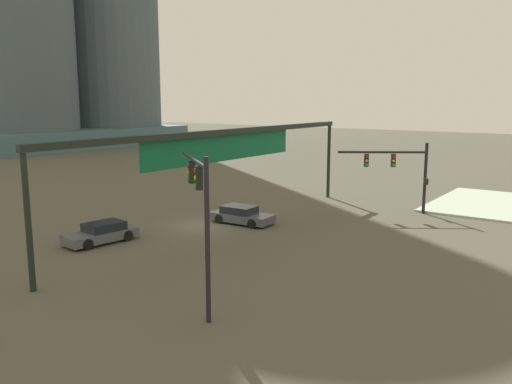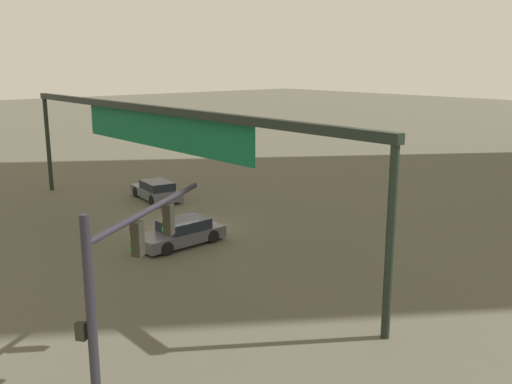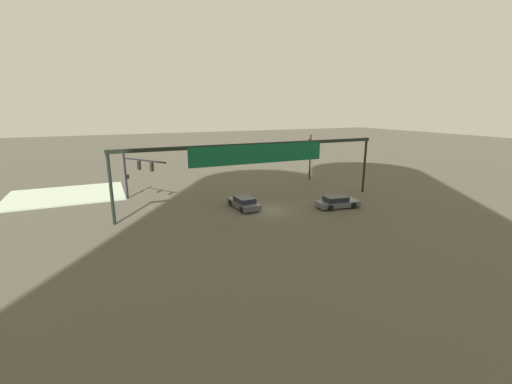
% 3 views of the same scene
% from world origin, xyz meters
% --- Properties ---
extents(ground_plane, '(227.02, 227.02, 0.00)m').
position_xyz_m(ground_plane, '(0.00, 0.00, 0.00)').
color(ground_plane, '#4A493B').
extents(traffic_signal_opposite_side, '(3.79, 5.80, 5.30)m').
position_xyz_m(traffic_signal_opposite_side, '(11.30, -9.55, 3.54)').
color(traffic_signal_opposite_side, black).
rests_on(traffic_signal_opposite_side, ground).
extents(overhead_sign_gantry, '(28.53, 0.43, 6.58)m').
position_xyz_m(overhead_sign_gantry, '(0.01, -1.99, 5.62)').
color(overhead_sign_gantry, black).
rests_on(overhead_sign_gantry, ground).
extents(sedan_car_approaching, '(2.07, 4.44, 1.21)m').
position_xyz_m(sedan_car_approaching, '(1.80, -1.82, 0.57)').
color(sedan_car_approaching, '#45474F').
rests_on(sedan_car_approaching, ground).
extents(sedan_car_waiting_far, '(4.52, 2.28, 1.21)m').
position_xyz_m(sedan_car_waiting_far, '(-7.00, 2.03, 0.57)').
color(sedan_car_waiting_far, '#4C5258').
rests_on(sedan_car_waiting_far, ground).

